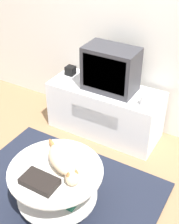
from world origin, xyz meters
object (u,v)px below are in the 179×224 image
Objects in this scene: tv at (111,69)px; cat at (63,161)px; dvd_box at (40,181)px; speaker at (70,71)px.

cat is at bearing -81.99° from tv.
tv is 1.14m from cat.
dvd_box is at bearing -68.85° from cat.
dvd_box is at bearing -65.66° from speaker.
tv reaches higher than dvd_box.
speaker is at bearing 172.61° from tv.
tv reaches higher than speaker.
tv is 1.37m from dvd_box.
tv is 1.06× the size of cat.
tv is 1.92× the size of dvd_box.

